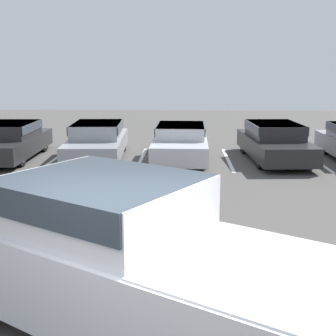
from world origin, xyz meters
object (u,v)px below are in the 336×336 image
at_px(parked_sedan_a, 9,140).
at_px(parked_sedan_d, 274,140).
at_px(pickup_truck, 124,259).
at_px(parked_sedan_b, 97,139).
at_px(parked_sedan_c, 181,141).
at_px(wheel_stop_curb, 275,145).

distance_m(parked_sedan_a, parked_sedan_d, 9.12).
xyz_separation_m(pickup_truck, parked_sedan_d, (3.76, 10.71, -0.27)).
bearing_deg(parked_sedan_d, parked_sedan_b, -95.57).
xyz_separation_m(pickup_truck, parked_sedan_c, (0.58, 10.73, -0.31)).
bearing_deg(parked_sedan_a, wheel_stop_curb, 104.04).
distance_m(parked_sedan_c, parked_sedan_d, 3.18).
distance_m(parked_sedan_b, wheel_stop_curb, 7.12).
bearing_deg(parked_sedan_c, parked_sedan_b, -92.56).
bearing_deg(wheel_stop_curb, pickup_truck, -107.91).
xyz_separation_m(parked_sedan_a, parked_sedan_d, (9.12, -0.00, 0.02)).
height_order(parked_sedan_d, wheel_stop_curb, parked_sedan_d).
height_order(pickup_truck, parked_sedan_c, pickup_truck).
relative_size(parked_sedan_a, parked_sedan_d, 0.99).
xyz_separation_m(pickup_truck, parked_sedan_a, (-5.36, 10.71, -0.29)).
relative_size(pickup_truck, wheel_stop_curb, 3.30).
distance_m(parked_sedan_a, parked_sedan_b, 3.05).
relative_size(parked_sedan_a, wheel_stop_curb, 2.50).
relative_size(pickup_truck, parked_sedan_a, 1.32).
height_order(pickup_truck, parked_sedan_b, pickup_truck).
bearing_deg(pickup_truck, parked_sedan_a, 148.77).
distance_m(pickup_truck, parked_sedan_a, 11.98).
bearing_deg(parked_sedan_c, parked_sedan_a, -88.81).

